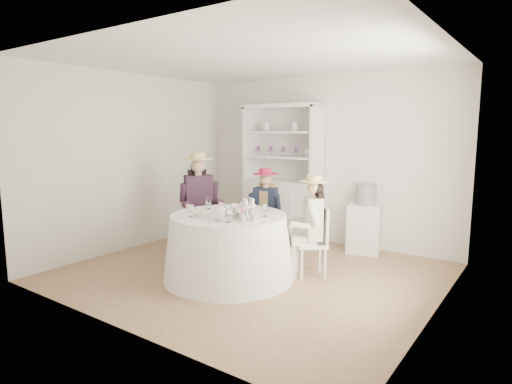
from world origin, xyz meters
The scene contains 23 objects.
ground centered at (0.00, 0.00, 0.00)m, with size 4.50×4.50×0.00m, color #876243.
ceiling centered at (0.00, 0.00, 2.70)m, with size 4.50×4.50×0.00m, color white.
wall_back centered at (0.00, 2.00, 1.35)m, with size 4.50×4.50×0.00m, color white.
wall_front centered at (0.00, -2.00, 1.35)m, with size 4.50×4.50×0.00m, color white.
wall_left centered at (-2.25, 0.00, 1.35)m, with size 4.50×4.50×0.00m, color white.
wall_right centered at (2.25, 0.00, 1.35)m, with size 4.50×4.50×0.00m, color white.
tea_table centered at (-0.11, -0.34, 0.41)m, with size 1.62×1.62×0.82m.
hutch centered at (-0.61, 1.77, 0.80)m, with size 1.44×0.78×2.26m.
side_table centered at (0.85, 1.75, 0.37)m, with size 0.47×0.47×0.74m, color silver.
hatbox centered at (0.85, 1.75, 0.89)m, with size 0.30×0.30×0.30m, color black.
guest_left centered at (-1.03, 0.13, 0.86)m, with size 0.65×0.62×1.52m.
guest_mid centered at (-0.26, 0.69, 0.73)m, with size 0.49×0.53×1.29m.
guest_right centered at (0.69, 0.33, 0.73)m, with size 0.55×0.54×1.29m.
spare_chair centered at (-0.36, 1.44, 0.47)m, with size 0.36×0.36×0.87m.
teacup_a centered at (-0.30, -0.13, 0.85)m, with size 0.08×0.08×0.06m, color white.
teacup_b centered at (-0.03, -0.07, 0.85)m, with size 0.07×0.07×0.07m, color white.
teacup_c centered at (0.13, -0.18, 0.85)m, with size 0.09×0.09×0.07m, color white.
flower_bowl centered at (0.13, -0.36, 0.84)m, with size 0.22×0.22×0.06m, color white.
flower_arrangement centered at (0.12, -0.38, 0.92)m, with size 0.21×0.21×0.08m.
table_teapot centered at (0.06, -0.67, 0.89)m, with size 0.24×0.17×0.18m.
sandwich_plate centered at (-0.26, -0.65, 0.83)m, with size 0.25×0.25×0.05m.
cupcake_stand centered at (0.31, -0.51, 0.91)m, with size 0.27×0.27×0.25m.
stemware_set centered at (-0.11, -0.34, 0.89)m, with size 0.95×0.92×0.15m.
Camera 1 is at (3.15, -4.36, 1.85)m, focal length 30.00 mm.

